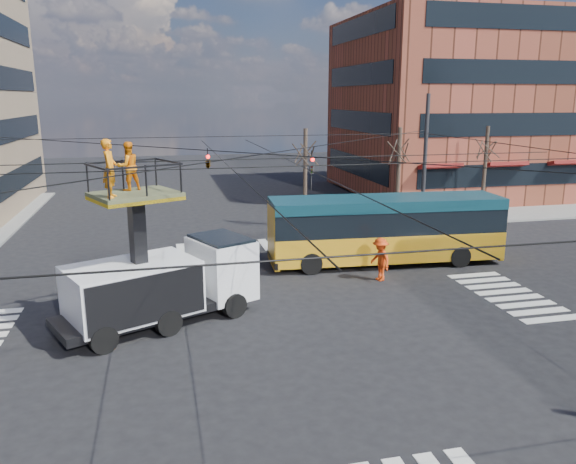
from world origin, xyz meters
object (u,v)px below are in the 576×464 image
Objects in this scene: utility_truck at (162,265)px; traffic_cone at (108,338)px; city_bus at (385,228)px; flagger at (380,259)px; worker_ground at (94,304)px.

utility_truck is 10.96× the size of traffic_cone.
flagger is at bearing -112.73° from city_bus.
city_bus is 16.72× the size of traffic_cone.
traffic_cone is at bearing -80.14° from flagger.
utility_truck is at bearing -93.10° from worker_ground.
utility_truck is at bearing 45.52° from traffic_cone.
utility_truck is 9.65m from flagger.
flagger is (-1.21, -2.44, -0.77)m from city_bus.
city_bus is (10.43, 5.07, -0.37)m from utility_truck.
flagger is (9.22, 2.63, -1.14)m from utility_truck.
utility_truck is 2.55m from worker_ground.
utility_truck reaches higher than traffic_cone.
worker_ground is 11.90m from flagger.
flagger is at bearing -8.74° from utility_truck.
utility_truck reaches higher than flagger.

